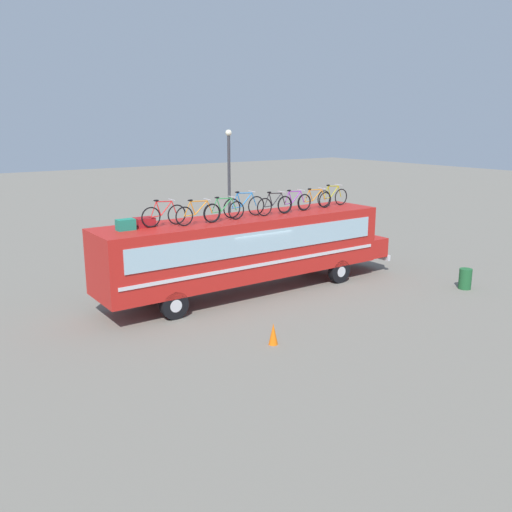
% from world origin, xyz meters
% --- Properties ---
extents(ground_plane, '(120.00, 120.00, 0.00)m').
position_xyz_m(ground_plane, '(0.00, 0.00, 0.00)').
color(ground_plane, slate).
extents(bus, '(12.54, 2.38, 2.94)m').
position_xyz_m(bus, '(0.18, -0.00, 1.78)').
color(bus, red).
rests_on(bus, ground).
extents(luggage_bag_1, '(0.59, 0.35, 0.36)m').
position_xyz_m(luggage_bag_1, '(-4.63, 0.08, 3.12)').
color(luggage_bag_1, '#1E7F66').
rests_on(luggage_bag_1, bus).
extents(luggage_bag_2, '(0.63, 0.52, 0.30)m').
position_xyz_m(luggage_bag_2, '(-3.87, 0.33, 3.09)').
color(luggage_bag_2, maroon).
rests_on(luggage_bag_2, bus).
extents(rooftop_bicycle_1, '(1.64, 0.44, 0.92)m').
position_xyz_m(rooftop_bicycle_1, '(-3.28, 0.04, 3.32)').
color(rooftop_bicycle_1, black).
rests_on(rooftop_bicycle_1, bus).
extents(rooftop_bicycle_2, '(1.76, 0.44, 0.88)m').
position_xyz_m(rooftop_bicycle_2, '(-2.18, -0.36, 3.31)').
color(rooftop_bicycle_2, black).
rests_on(rooftop_bicycle_2, bus).
extents(rooftop_bicycle_3, '(1.69, 0.44, 0.89)m').
position_xyz_m(rooftop_bicycle_3, '(-1.11, -0.30, 3.31)').
color(rooftop_bicycle_3, black).
rests_on(rooftop_bicycle_3, bus).
extents(rooftop_bicycle_4, '(1.81, 0.44, 0.97)m').
position_xyz_m(rooftop_bicycle_4, '(-0.03, 0.03, 3.34)').
color(rooftop_bicycle_4, black).
rests_on(rooftop_bicycle_4, bus).
extents(rooftop_bicycle_5, '(1.65, 0.44, 0.90)m').
position_xyz_m(rooftop_bicycle_5, '(1.17, -0.25, 3.31)').
color(rooftop_bicycle_5, black).
rests_on(rooftop_bicycle_5, bus).
extents(rooftop_bicycle_6, '(1.64, 0.44, 0.88)m').
position_xyz_m(rooftop_bicycle_6, '(2.23, -0.10, 3.31)').
color(rooftop_bicycle_6, black).
rests_on(rooftop_bicycle_6, bus).
extents(rooftop_bicycle_7, '(1.74, 0.44, 0.86)m').
position_xyz_m(rooftop_bicycle_7, '(3.36, -0.02, 3.30)').
color(rooftop_bicycle_7, black).
rests_on(rooftop_bicycle_7, bus).
extents(rooftop_bicycle_8, '(1.65, 0.44, 0.92)m').
position_xyz_m(rooftop_bicycle_8, '(4.49, 0.17, 3.32)').
color(rooftop_bicycle_8, black).
rests_on(rooftop_bicycle_8, bus).
extents(trash_bin, '(0.48, 0.48, 0.80)m').
position_xyz_m(trash_bin, '(7.31, -4.49, 0.40)').
color(trash_bin, '#1E592D').
rests_on(trash_bin, ground).
extents(traffic_cone, '(0.28, 0.28, 0.65)m').
position_xyz_m(traffic_cone, '(-2.17, -4.65, 0.32)').
color(traffic_cone, orange).
rests_on(traffic_cone, ground).
extents(street_lamp, '(0.30, 0.30, 6.02)m').
position_xyz_m(street_lamp, '(2.69, 5.35, 3.45)').
color(street_lamp, '#38383D').
rests_on(street_lamp, ground).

